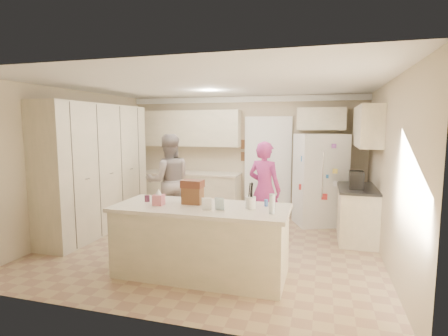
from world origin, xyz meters
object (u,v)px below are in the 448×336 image
(island_base, at_px, (201,242))
(teen_girl, at_px, (264,189))
(coffee_maker, at_px, (356,180))
(teen_boy, at_px, (169,181))
(tissue_box, at_px, (159,200))
(dollhouse_body, at_px, (193,196))
(utensil_crock, at_px, (251,203))
(refrigerator, at_px, (320,180))

(island_base, xyz_separation_m, teen_girl, (0.53, 1.82, 0.41))
(coffee_maker, relative_size, teen_boy, 0.17)
(tissue_box, bearing_deg, teen_girl, 60.62)
(island_base, relative_size, tissue_box, 15.71)
(dollhouse_body, bearing_deg, utensil_crock, -3.58)
(tissue_box, bearing_deg, teen_boy, 111.44)
(coffee_maker, bearing_deg, teen_girl, -177.03)
(refrigerator, height_order, island_base, refrigerator)
(teen_girl, bearing_deg, dollhouse_body, 87.40)
(island_base, bearing_deg, dollhouse_body, 146.31)
(coffee_maker, bearing_deg, tissue_box, -142.43)
(refrigerator, relative_size, island_base, 0.82)
(coffee_maker, distance_m, island_base, 2.87)
(tissue_box, xyz_separation_m, teen_boy, (-0.78, 1.99, -0.09))
(refrigerator, bearing_deg, teen_girl, -152.85)
(teen_boy, bearing_deg, island_base, 95.18)
(coffee_maker, bearing_deg, island_base, -137.17)
(coffee_maker, relative_size, teen_girl, 0.18)
(utensil_crock, bearing_deg, tissue_box, -172.87)
(coffee_maker, xyz_separation_m, island_base, (-2.05, -1.90, -0.63))
(teen_boy, bearing_deg, tissue_box, 81.45)
(dollhouse_body, relative_size, teen_boy, 0.14)
(teen_boy, xyz_separation_m, teen_girl, (1.86, -0.07, -0.06))
(refrigerator, relative_size, teen_girl, 1.06)
(dollhouse_body, xyz_separation_m, teen_boy, (-1.18, 1.79, -0.13))
(island_base, xyz_separation_m, utensil_crock, (0.65, 0.05, 0.56))
(tissue_box, xyz_separation_m, dollhouse_body, (0.40, 0.20, 0.04))
(utensil_crock, bearing_deg, island_base, -175.60)
(coffee_maker, relative_size, utensil_crock, 2.00)
(teen_boy, bearing_deg, refrigerator, 169.96)
(tissue_box, relative_size, dollhouse_body, 0.54)
(coffee_maker, height_order, teen_girl, teen_girl)
(island_base, relative_size, utensil_crock, 14.67)
(refrigerator, xyz_separation_m, coffee_maker, (0.59, -1.00, 0.17))
(tissue_box, height_order, teen_boy, teen_boy)
(refrigerator, height_order, utensil_crock, refrigerator)
(refrigerator, bearing_deg, dollhouse_body, -142.07)
(island_base, distance_m, tissue_box, 0.79)
(utensil_crock, bearing_deg, teen_girl, 93.82)
(island_base, height_order, utensil_crock, utensil_crock)
(utensil_crock, bearing_deg, dollhouse_body, 176.42)
(dollhouse_body, bearing_deg, tissue_box, -153.43)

